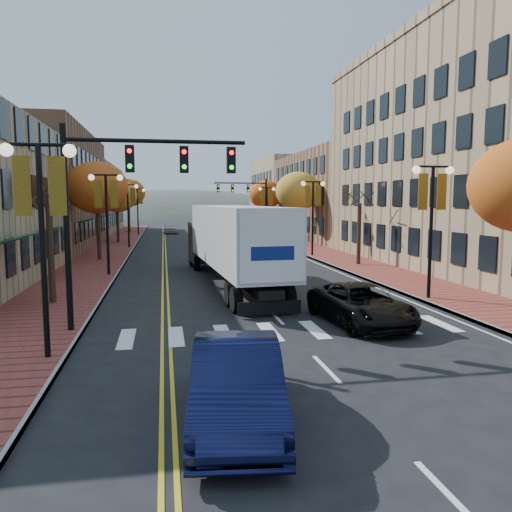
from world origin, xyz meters
name	(u,v)px	position (x,y,z in m)	size (l,w,h in m)	color
ground	(306,348)	(0.00, 0.00, 0.00)	(200.00, 200.00, 0.00)	black
sidewalk_left	(111,250)	(-9.00, 32.50, 0.07)	(4.00, 85.00, 0.15)	brown
sidewalk_right	(302,246)	(9.00, 32.50, 0.07)	(4.00, 85.00, 0.15)	brown
building_left_mid	(25,190)	(-17.00, 36.00, 5.50)	(12.00, 24.00, 11.00)	brown
building_left_far	(73,199)	(-17.00, 61.00, 4.75)	(12.00, 26.00, 9.50)	#9E8966
building_right_near	(506,156)	(18.50, 16.00, 7.50)	(15.00, 28.00, 15.00)	#997F5B
building_right_mid	(358,197)	(18.50, 42.00, 5.00)	(15.00, 24.00, 10.00)	brown
building_right_far	(306,195)	(18.50, 64.00, 5.50)	(15.00, 20.00, 11.00)	#9E8966
tree_left_a	(51,254)	(-9.00, 8.00, 2.25)	(0.28, 0.28, 4.20)	#382619
tree_left_b	(97,188)	(-9.00, 24.00, 5.45)	(4.48, 4.48, 7.21)	#382619
tree_left_c	(117,195)	(-9.00, 40.00, 5.05)	(4.16, 4.16, 6.69)	#382619
tree_left_d	(128,193)	(-9.00, 58.00, 5.60)	(4.61, 4.61, 7.42)	#382619
tree_right_b	(359,234)	(9.00, 18.00, 2.25)	(0.28, 0.28, 4.20)	#382619
tree_right_c	(298,191)	(9.00, 34.00, 5.45)	(4.48, 4.48, 7.21)	#382619
tree_right_d	(266,195)	(9.00, 50.00, 5.29)	(4.35, 4.35, 7.00)	#382619
lamp_left_a	(41,209)	(-7.50, 0.00, 4.29)	(1.96, 0.36, 6.05)	black
lamp_left_b	(107,204)	(-7.50, 16.00, 4.29)	(1.96, 0.36, 6.05)	black
lamp_left_c	(128,203)	(-7.50, 34.00, 4.29)	(1.96, 0.36, 6.05)	black
lamp_left_d	(138,202)	(-7.50, 52.00, 4.29)	(1.96, 0.36, 6.05)	black
lamp_right_a	(432,206)	(7.50, 6.00, 4.29)	(1.96, 0.36, 6.05)	black
lamp_right_b	(313,203)	(7.50, 24.00, 4.29)	(1.96, 0.36, 6.05)	black
lamp_right_c	(267,203)	(7.50, 42.00, 4.29)	(1.96, 0.36, 6.05)	black
traffic_mast_near	(125,188)	(-5.48, 3.00, 4.92)	(6.10, 0.35, 7.00)	black
traffic_mast_far	(250,197)	(5.48, 42.00, 4.92)	(6.10, 0.34, 7.00)	black
semi_truck	(230,239)	(-0.72, 12.05, 2.47)	(3.72, 17.05, 4.23)	black
navy_sedan	(237,382)	(-2.83, -4.74, 0.83)	(1.76, 5.04, 1.66)	black
black_suv	(361,304)	(2.82, 2.52, 0.73)	(2.42, 5.26, 1.46)	black
car_far_white	(170,228)	(-3.32, 55.69, 0.80)	(1.90, 4.72, 1.61)	silver
car_far_silver	(220,226)	(4.07, 59.60, 0.75)	(2.11, 5.19, 1.50)	#B3B4BC
car_far_oncoming	(197,223)	(1.37, 70.74, 0.75)	(1.58, 4.53, 1.49)	#A4A4AB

